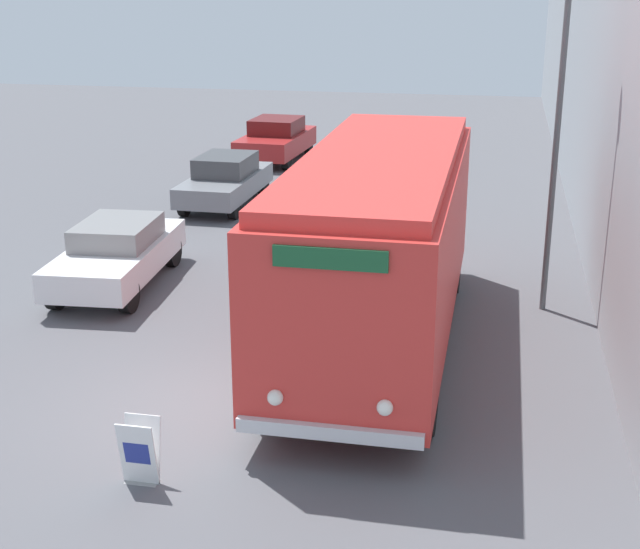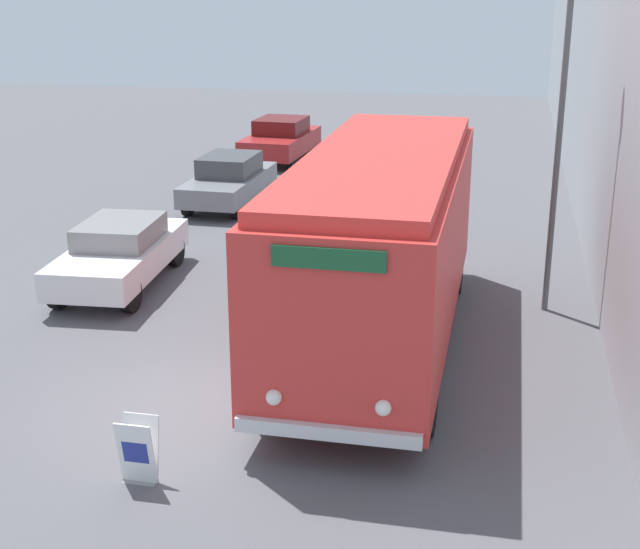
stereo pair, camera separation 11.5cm
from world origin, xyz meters
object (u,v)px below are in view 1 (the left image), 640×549
streetlamp (561,87)px  parked_car_near (117,253)px  sign_board (140,452)px  vintage_bus (379,240)px  parked_car_mid (225,180)px  parked_car_far (276,139)px

streetlamp → parked_car_near: size_ratio=1.51×
sign_board → streetlamp: bearing=55.0°
vintage_bus → parked_car_mid: 11.28m
sign_board → parked_car_far: (-3.62, 21.58, 0.34)m
sign_board → vintage_bus: bearing=65.6°
vintage_bus → streetlamp: (3.04, 2.49, 2.45)m
parked_car_mid → sign_board: bearing=-76.0°
streetlamp → parked_car_mid: size_ratio=1.59×
sign_board → parked_car_far: bearing=99.5°
streetlamp → parked_car_near: bearing=-177.6°
vintage_bus → parked_car_far: size_ratio=2.13×
vintage_bus → sign_board: size_ratio=10.00×
sign_board → parked_car_mid: bearing=103.1°
parked_car_mid → streetlamp: bearing=-37.4°
parked_car_mid → parked_car_far: size_ratio=1.00×
parked_car_mid → parked_car_far: bearing=92.4°
parked_car_mid → vintage_bus: bearing=-57.5°
streetlamp → parked_car_far: streetlamp is taller
parked_car_near → parked_car_mid: size_ratio=1.05×
vintage_bus → sign_board: (-2.41, -5.31, -1.55)m
parked_car_near → sign_board: bearing=-68.4°
streetlamp → parked_car_near: 9.76m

